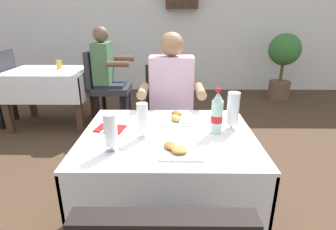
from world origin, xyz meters
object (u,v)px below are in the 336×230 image
object	(u,v)px
plate_near_camera	(179,149)
napkin_cutlery_set	(110,128)
cola_bottle_primary	(217,114)
background_dining_table	(51,85)
beer_glass_middle	(111,132)
plate_far_diner	(176,118)
background_chair_right	(105,84)
background_table_tumbler	(59,65)
potted_plant_corner	(283,58)
seated_diner_far	(171,101)
beer_glass_left	(143,121)
main_dining_table	(168,160)
chair_far_diner_seat	(169,114)
background_patron	(108,72)
beer_glass_right	(233,110)

from	to	relation	value
plate_near_camera	napkin_cutlery_set	bearing A→B (deg)	145.39
cola_bottle_primary	background_dining_table	xyz separation A→B (m)	(-1.81, 1.91, -0.30)
beer_glass_middle	plate_near_camera	bearing A→B (deg)	0.03
plate_far_diner	background_chair_right	xyz separation A→B (m)	(-0.87, 1.71, -0.19)
background_table_tumbler	potted_plant_corner	world-z (taller)	potted_plant_corner
beer_glass_middle	background_chair_right	world-z (taller)	background_chair_right
seated_diner_far	beer_glass_left	world-z (taller)	seated_diner_far
beer_glass_middle	potted_plant_corner	xyz separation A→B (m)	(2.20, 3.39, -0.14)
main_dining_table	seated_diner_far	size ratio (longest dim) A/B	0.80
main_dining_table	seated_diner_far	bearing A→B (deg)	88.16
chair_far_diner_seat	plate_far_diner	bearing A→B (deg)	-85.04
plate_near_camera	chair_far_diner_seat	bearing A→B (deg)	93.21
background_patron	chair_far_diner_seat	bearing A→B (deg)	-55.43
seated_diner_far	background_patron	bearing A→B (deg)	122.87
chair_far_diner_seat	beer_glass_left	bearing A→B (deg)	-99.22
chair_far_diner_seat	beer_glass_left	size ratio (longest dim) A/B	4.77
main_dining_table	beer_glass_left	world-z (taller)	beer_glass_left
background_dining_table	plate_far_diner	bearing A→B (deg)	-47.25
background_patron	beer_glass_left	bearing A→B (deg)	-72.32
background_table_tumbler	background_chair_right	bearing A→B (deg)	-8.58
chair_far_diner_seat	napkin_cutlery_set	xyz separation A→B (m)	(-0.35, -0.75, 0.18)
cola_bottle_primary	potted_plant_corner	bearing A→B (deg)	62.57
plate_far_diner	beer_glass_left	xyz separation A→B (m)	(-0.19, -0.28, 0.09)
plate_near_camera	beer_glass_right	bearing A→B (deg)	41.68
seated_diner_far	background_dining_table	bearing A→B (deg)	141.57
plate_near_camera	beer_glass_left	world-z (taller)	beer_glass_left
background_dining_table	potted_plant_corner	distance (m)	3.66
beer_glass_right	background_chair_right	world-z (taller)	background_chair_right
plate_near_camera	background_chair_right	bearing A→B (deg)	112.24
napkin_cutlery_set	beer_glass_left	bearing A→B (deg)	-28.87
cola_bottle_primary	background_dining_table	bearing A→B (deg)	133.43
beer_glass_left	background_dining_table	size ratio (longest dim) A/B	0.20
main_dining_table	beer_glass_middle	world-z (taller)	beer_glass_middle
plate_far_diner	beer_glass_right	size ratio (longest dim) A/B	1.08
background_dining_table	background_table_tumbler	xyz separation A→B (m)	(0.11, 0.09, 0.24)
background_table_tumbler	napkin_cutlery_set	bearing A→B (deg)	-61.42
potted_plant_corner	plate_near_camera	bearing A→B (deg)	-118.78
seated_diner_far	plate_far_diner	world-z (taller)	seated_diner_far
seated_diner_far	background_dining_table	world-z (taller)	seated_diner_far
beer_glass_left	background_patron	size ratio (longest dim) A/B	0.16
main_dining_table	background_patron	world-z (taller)	background_patron
seated_diner_far	plate_far_diner	distance (m)	0.48
cola_bottle_primary	napkin_cutlery_set	size ratio (longest dim) A/B	1.37
plate_near_camera	beer_glass_right	xyz separation A→B (m)	(0.33, 0.29, 0.11)
background_table_tumbler	plate_far_diner	bearing A→B (deg)	-50.76
chair_far_diner_seat	plate_near_camera	xyz separation A→B (m)	(0.06, -1.03, 0.19)
beer_glass_left	background_table_tumbler	xyz separation A→B (m)	(-1.28, 2.07, -0.05)
beer_glass_right	potted_plant_corner	bearing A→B (deg)	63.66
seated_diner_far	plate_near_camera	distance (m)	0.92
chair_far_diner_seat	beer_glass_right	size ratio (longest dim) A/B	4.20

